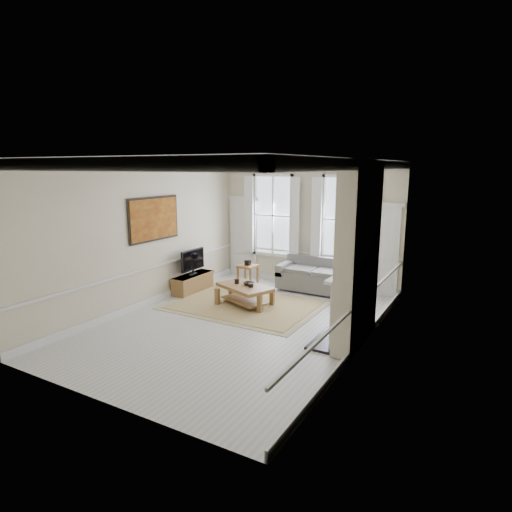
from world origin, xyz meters
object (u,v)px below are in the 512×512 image
Objects in this scene: tv_stand at (193,283)px; sofa at (316,277)px; side_table at (248,269)px; coffee_table at (245,289)px.

sofa is at bearing 30.90° from tv_stand.
side_table reaches higher than coffee_table.
side_table is 0.45× the size of tv_stand.
sofa is 1.28× the size of coffee_table.
coffee_table is 1.85m from tv_stand.
tv_stand is (-2.83, -1.69, -0.13)m from sofa.
tv_stand is (-0.98, -1.23, -0.24)m from side_table.
tv_stand is at bearing -149.10° from sofa.
side_table is at bearing 140.19° from coffee_table.
coffee_table reaches higher than tv_stand.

